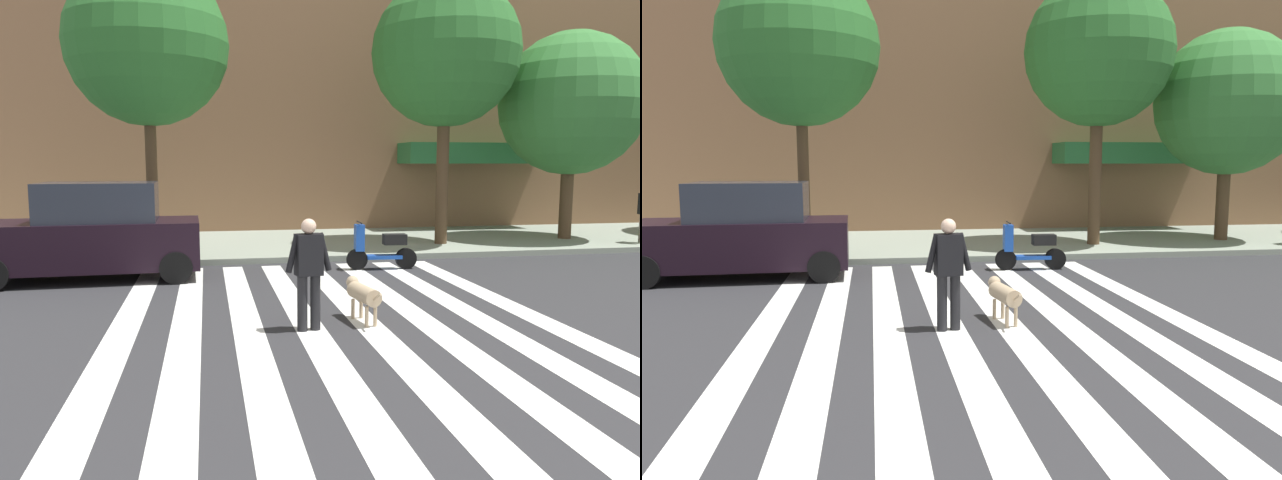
{
  "view_description": "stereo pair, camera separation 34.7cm",
  "coord_description": "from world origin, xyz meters",
  "views": [
    {
      "loc": [
        -0.57,
        0.01,
        2.43
      ],
      "look_at": [
        1.18,
        9.3,
        1.22
      ],
      "focal_mm": 33.91,
      "sensor_mm": 36.0,
      "label": 1
    },
    {
      "loc": [
        -0.22,
        -0.05,
        2.43
      ],
      "look_at": [
        1.18,
        9.3,
        1.22
      ],
      "focal_mm": 33.91,
      "sensor_mm": 36.0,
      "label": 2
    }
  ],
  "objects": [
    {
      "name": "street_tree_further",
      "position": [
        10.09,
        16.51,
        4.15
      ],
      "size": [
        4.19,
        4.19,
        6.11
      ],
      "color": "#4C3823",
      "rests_on": "sidewalk_far"
    },
    {
      "name": "crosswalk_stripes",
      "position": [
        1.34,
        7.2,
        0.0
      ],
      "size": [
        6.75,
        13.79,
        0.01
      ],
      "color": "silver",
      "rests_on": "ground_plane"
    },
    {
      "name": "street_tree_middle",
      "position": [
        5.96,
        16.12,
        5.41
      ],
      "size": [
        4.05,
        4.05,
        7.3
      ],
      "color": "#4C3823",
      "rests_on": "sidewalk_far"
    },
    {
      "name": "ground_plane",
      "position": [
        0.0,
        7.2,
        0.0
      ],
      "size": [
        160.0,
        160.0,
        0.0
      ],
      "primitive_type": "plane",
      "color": "#2B2B2D"
    },
    {
      "name": "sidewalk_far",
      "position": [
        0.0,
        17.39,
        0.07
      ],
      "size": [
        80.0,
        6.0,
        0.15
      ],
      "primitive_type": "cube",
      "color": "gray",
      "rests_on": "ground_plane"
    },
    {
      "name": "parked_scooter",
      "position": [
        3.34,
        13.18,
        0.48
      ],
      "size": [
        1.63,
        0.5,
        1.11
      ],
      "color": "black",
      "rests_on": "ground_plane"
    },
    {
      "name": "pedestrian_dog_walker",
      "position": [
        0.86,
        8.47,
        0.93
      ],
      "size": [
        0.71,
        0.3,
        1.64
      ],
      "color": "black",
      "rests_on": "ground_plane"
    },
    {
      "name": "dog_on_leash",
      "position": [
        1.75,
        8.79,
        0.44
      ],
      "size": [
        0.38,
        1.14,
        0.65
      ],
      "color": "tan",
      "rests_on": "ground_plane"
    },
    {
      "name": "street_tree_nearest",
      "position": [
        -1.87,
        15.36,
        5.22
      ],
      "size": [
        3.87,
        3.87,
        7.03
      ],
      "color": "#4C3823",
      "rests_on": "sidewalk_far"
    },
    {
      "name": "parked_car_behind_first",
      "position": [
        -2.89,
        13.16,
        0.96
      ],
      "size": [
        4.43,
        2.06,
        2.03
      ],
      "color": "black",
      "rests_on": "ground_plane"
    }
  ]
}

